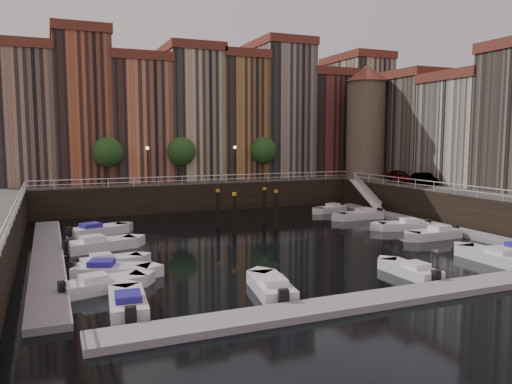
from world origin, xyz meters
name	(u,v)px	position (x,y,z in m)	size (l,w,h in m)	color
ground	(262,238)	(0.00, 0.00, 0.00)	(200.00, 200.00, 0.00)	black
quay_far	(182,189)	(0.00, 26.00, 1.50)	(80.00, 20.00, 3.00)	black
dock_left	(48,257)	(-16.20, -1.00, 0.17)	(2.00, 28.00, 0.35)	gray
dock_right	(427,224)	(16.20, -1.00, 0.17)	(2.00, 28.00, 0.35)	gray
dock_near	(396,297)	(0.00, -17.00, 0.17)	(30.00, 2.00, 0.35)	gray
mountains	(114,138)	(1.72, 110.00, 7.92)	(145.00, 100.00, 18.00)	#2D382D
far_terrace	(212,115)	(3.31, 23.50, 10.95)	(48.70, 10.30, 17.50)	#997861
right_terrace	(475,124)	(26.50, 3.80, 9.56)	(9.30, 24.30, 14.00)	#685B4E
corner_tower	(366,120)	(20.00, 14.50, 10.19)	(5.20, 5.20, 13.80)	#6B5B4C
promenade_trees	(187,151)	(-1.33, 18.20, 6.58)	(21.20, 3.20, 5.20)	black
street_lamps	(193,158)	(-1.00, 17.20, 5.90)	(10.36, 0.36, 4.18)	black
railings	(241,186)	(0.00, 4.88, 3.79)	(36.08, 34.04, 0.52)	white
gangway	(366,193)	(17.10, 10.00, 1.92)	(2.78, 8.32, 3.73)	white
mooring_pilings	(248,210)	(0.64, 4.59, 1.65)	(5.02, 3.46, 3.78)	black
boat_left_0	(103,284)	(-13.49, -9.68, 0.35)	(4.60, 2.54, 1.03)	silver
boat_left_1	(110,271)	(-12.81, -7.01, 0.36)	(4.77, 3.14, 1.08)	silver
boat_left_2	(108,262)	(-12.65, -4.63, 0.32)	(4.23, 1.98, 0.95)	silver
boat_left_3	(100,245)	(-12.68, 0.49, 0.40)	(5.32, 2.89, 1.19)	silver
boat_left_4	(97,230)	(-12.37, 6.36, 0.39)	(5.14, 3.44, 1.16)	silver
boat_right_0	(511,252)	(13.27, -12.54, 0.34)	(4.52, 2.60, 1.01)	silver
boat_right_1	(435,234)	(12.84, -5.65, 0.37)	(4.84, 1.94, 1.10)	silver
boat_right_2	(404,226)	(13.05, -1.62, 0.36)	(4.80, 2.85, 1.07)	silver
boat_right_3	(361,215)	(12.90, 4.88, 0.38)	(4.97, 1.82, 1.14)	silver
boat_right_4	(330,209)	(12.54, 10.12, 0.33)	(4.35, 2.73, 0.98)	silver
boat_near_0	(128,303)	(-12.70, -13.27, 0.36)	(2.02, 4.66, 1.06)	silver
boat_near_1	(272,287)	(-5.36, -13.63, 0.36)	(2.40, 4.81, 1.08)	silver
boat_near_2	(411,270)	(3.68, -13.72, 0.33)	(1.69, 4.32, 0.99)	silver
boat_near_3	(493,256)	(10.87, -13.18, 0.39)	(1.89, 5.00, 1.14)	silver
car_a	(399,177)	(20.45, 8.49, 3.71)	(1.68, 4.17, 1.42)	gray
car_b	(424,180)	(20.76, 4.81, 3.66)	(1.39, 3.98, 1.31)	gray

